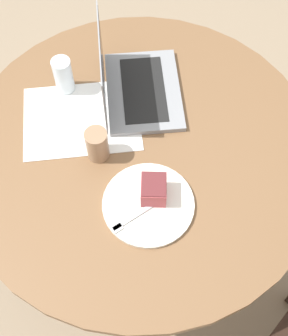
{
  "coord_description": "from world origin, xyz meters",
  "views": [
    {
      "loc": [
        -0.37,
        -0.65,
        1.93
      ],
      "look_at": [
        -0.04,
        -0.09,
        0.76
      ],
      "focal_mm": 50.0,
      "sensor_mm": 36.0,
      "label": 1
    }
  ],
  "objects": [
    {
      "name": "paper_document",
      "position": [
        -0.11,
        0.18,
        0.72
      ],
      "size": [
        0.44,
        0.4,
        0.0
      ],
      "rotation": [
        0.0,
        0.0,
        -0.42
      ],
      "color": "white",
      "rests_on": "dining_table"
    },
    {
      "name": "laptop",
      "position": [
        0.08,
        0.19,
        0.76
      ],
      "size": [
        0.36,
        0.4,
        0.25
      ],
      "rotation": [
        0.0,
        0.0,
        4.27
      ],
      "color": "gray",
      "rests_on": "dining_table"
    },
    {
      "name": "fork",
      "position": [
        -0.14,
        -0.2,
        0.73
      ],
      "size": [
        0.17,
        0.03,
        0.0
      ],
      "rotation": [
        0.0,
        0.0,
        3.21
      ],
      "color": "silver",
      "rests_on": "plate"
    },
    {
      "name": "cake_slice",
      "position": [
        -0.05,
        -0.17,
        0.76
      ],
      "size": [
        0.1,
        0.11,
        0.07
      ],
      "rotation": [
        0.0,
        0.0,
        1.01
      ],
      "color": "#B74C51",
      "rests_on": "plate"
    },
    {
      "name": "water_glass",
      "position": [
        -0.1,
        0.31,
        0.78
      ],
      "size": [
        0.06,
        0.06,
        0.13
      ],
      "color": "silver",
      "rests_on": "dining_table"
    },
    {
      "name": "dining_table",
      "position": [
        0.0,
        0.0,
        0.56
      ],
      "size": [
        1.11,
        1.11,
        0.72
      ],
      "color": "brown",
      "rests_on": "ground_plane"
    },
    {
      "name": "plate",
      "position": [
        -0.08,
        -0.18,
        0.73
      ],
      "size": [
        0.26,
        0.26,
        0.01
      ],
      "color": "silver",
      "rests_on": "dining_table"
    },
    {
      "name": "coffee_glass",
      "position": [
        -0.12,
        0.04,
        0.77
      ],
      "size": [
        0.07,
        0.07,
        0.11
      ],
      "color": "#997556",
      "rests_on": "dining_table"
    },
    {
      "name": "ground_plane",
      "position": [
        0.0,
        0.0,
        0.0
      ],
      "size": [
        12.0,
        12.0,
        0.0
      ],
      "primitive_type": "plane",
      "color": "gray"
    }
  ]
}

